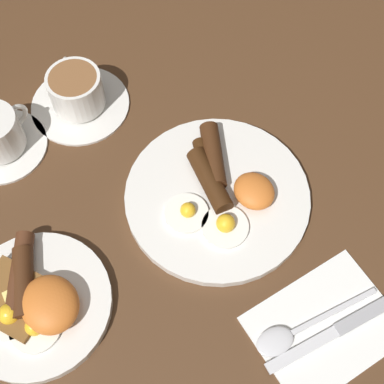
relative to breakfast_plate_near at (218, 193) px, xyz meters
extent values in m
plane|color=#4C301C|center=(0.00, 0.00, -0.01)|extent=(3.00, 3.00, 0.00)
cylinder|color=silver|center=(0.00, 0.00, -0.01)|extent=(0.28, 0.28, 0.01)
cylinder|color=white|center=(-0.05, 0.03, 0.01)|extent=(0.07, 0.07, 0.01)
sphere|color=yellow|center=(-0.05, 0.03, 0.01)|extent=(0.03, 0.03, 0.03)
cylinder|color=white|center=(0.00, 0.06, 0.01)|extent=(0.06, 0.06, 0.01)
sphere|color=yellow|center=(0.00, 0.06, 0.01)|extent=(0.02, 0.02, 0.02)
ellipsoid|color=orange|center=(-0.03, -0.04, 0.02)|extent=(0.06, 0.06, 0.03)
cylinder|color=#3F2210|center=(0.05, -0.03, 0.02)|extent=(0.11, 0.08, 0.03)
cylinder|color=#341D0B|center=(0.04, -0.01, 0.01)|extent=(0.10, 0.06, 0.02)
cylinder|color=#381E0C|center=(0.02, 0.00, 0.02)|extent=(0.11, 0.05, 0.03)
cylinder|color=silver|center=(0.01, 0.30, -0.01)|extent=(0.21, 0.21, 0.01)
cylinder|color=white|center=(-0.02, 0.32, 0.01)|extent=(0.07, 0.07, 0.01)
sphere|color=yellow|center=(-0.02, 0.32, 0.01)|extent=(0.02, 0.02, 0.02)
cylinder|color=white|center=(0.01, 0.34, 0.01)|extent=(0.07, 0.07, 0.01)
sphere|color=yellow|center=(0.01, 0.33, 0.01)|extent=(0.03, 0.03, 0.03)
ellipsoid|color=orange|center=(-0.01, 0.28, 0.02)|extent=(0.08, 0.07, 0.04)
cylinder|color=#4B2816|center=(0.06, 0.30, 0.02)|extent=(0.11, 0.09, 0.03)
cylinder|color=#412311|center=(0.04, 0.30, 0.02)|extent=(0.10, 0.07, 0.03)
cube|color=brown|center=(0.03, 0.32, 0.01)|extent=(0.12, 0.12, 0.01)
cube|color=#F4E072|center=(0.03, 0.32, 0.02)|extent=(0.02, 0.02, 0.01)
cylinder|color=silver|center=(0.27, 0.08, -0.01)|extent=(0.16, 0.16, 0.01)
cylinder|color=silver|center=(0.27, 0.08, 0.03)|extent=(0.09, 0.09, 0.06)
cylinder|color=brown|center=(0.27, 0.08, 0.06)|extent=(0.08, 0.08, 0.00)
torus|color=silver|center=(0.31, 0.07, 0.03)|extent=(0.04, 0.02, 0.04)
cylinder|color=silver|center=(0.27, 0.22, -0.01)|extent=(0.14, 0.14, 0.01)
torus|color=silver|center=(0.28, 0.18, 0.03)|extent=(0.01, 0.04, 0.04)
cube|color=white|center=(-0.24, 0.01, -0.01)|extent=(0.16, 0.20, 0.01)
cube|color=silver|center=(-0.25, 0.05, -0.01)|extent=(0.03, 0.11, 0.00)
cube|color=#9E9EA3|center=(-0.26, -0.05, -0.01)|extent=(0.03, 0.09, 0.01)
ellipsoid|color=silver|center=(-0.22, 0.07, 0.00)|extent=(0.04, 0.06, 0.01)
cube|color=silver|center=(-0.23, -0.02, -0.01)|extent=(0.03, 0.13, 0.00)
camera|label=1|loc=(-0.28, 0.25, 0.70)|focal=50.00mm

